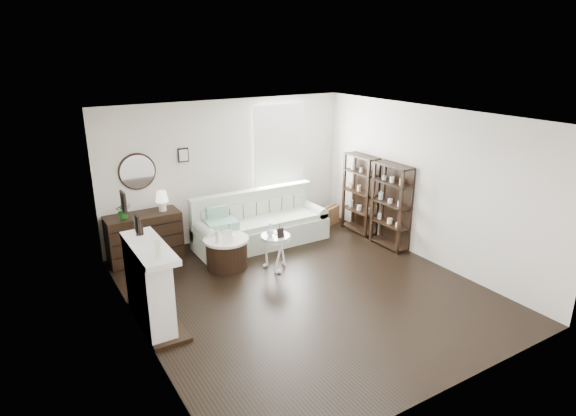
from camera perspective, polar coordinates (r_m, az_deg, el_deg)
room at (r=9.66m, az=-3.01°, el=6.45°), size 5.50×5.50×5.50m
fireplace at (r=6.83m, az=-16.06°, el=-9.10°), size 0.50×1.40×1.84m
shelf_unit_far at (r=9.80m, az=8.56°, el=1.65°), size 0.30×0.80×1.60m
shelf_unit_near at (r=9.17m, az=12.13°, el=0.22°), size 0.30×0.80×1.60m
sofa at (r=9.30m, az=-3.38°, el=-2.19°), size 2.57×0.89×1.00m
quilt at (r=8.76m, az=-7.87°, el=-1.90°), size 0.60×0.52×0.14m
suitcase at (r=10.30m, az=4.85°, el=-0.95°), size 0.60×0.39×0.38m
dresser at (r=8.91m, az=-16.65°, el=-3.29°), size 1.27×0.54×0.85m
table_lamp at (r=8.80m, az=-14.70°, el=0.81°), size 0.25×0.25×0.36m
potted_plant at (r=8.61m, az=-18.93°, el=-0.27°), size 0.26×0.23×0.29m
drum_table at (r=8.35m, az=-7.27°, el=-5.25°), size 0.77×0.77×0.53m
pedestal_table at (r=8.12m, az=-1.50°, el=-3.60°), size 0.51×0.51×0.61m
eiffel_drum at (r=8.29m, az=-6.99°, el=-2.69°), size 0.13×0.13×0.20m
bottle_drum at (r=8.06m, az=-8.39°, el=-3.16°), size 0.06×0.06×0.27m
card_frame_drum at (r=8.02m, az=-7.16°, el=-3.36°), size 0.17×0.07×0.22m
eiffel_ped at (r=8.14m, az=-1.01°, el=-2.52°), size 0.12×0.12×0.16m
flask_ped at (r=8.03m, az=-2.13°, el=-2.54°), size 0.13×0.13×0.24m
card_frame_ped at (r=7.97m, az=-0.89°, el=-2.98°), size 0.12×0.05×0.16m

